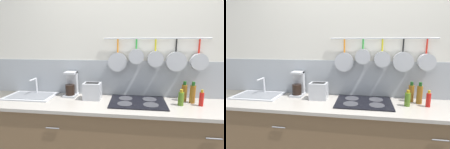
% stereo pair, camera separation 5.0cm
% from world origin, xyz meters
% --- Properties ---
extents(wall_back, '(7.20, 0.16, 2.60)m').
position_xyz_m(wall_back, '(0.00, 0.34, 1.27)').
color(wall_back, silver).
rests_on(wall_back, ground_plane).
extents(cabinet_base, '(3.07, 0.58, 0.85)m').
position_xyz_m(cabinet_base, '(0.00, -0.00, 0.42)').
color(cabinet_base, brown).
rests_on(cabinet_base, ground_plane).
extents(countertop, '(3.11, 0.60, 0.03)m').
position_xyz_m(countertop, '(0.00, 0.00, 0.87)').
color(countertop, '#A59E93').
rests_on(countertop, cabinet_base).
extents(sink_basin, '(0.58, 0.36, 0.21)m').
position_xyz_m(sink_basin, '(-1.22, 0.11, 0.90)').
color(sink_basin, '#B7BABF').
rests_on(sink_basin, countertop).
extents(coffee_maker, '(0.15, 0.18, 0.31)m').
position_xyz_m(coffee_maker, '(-0.74, 0.21, 1.01)').
color(coffee_maker, '#B7BABF').
rests_on(coffee_maker, countertop).
extents(toaster, '(0.22, 0.15, 0.20)m').
position_xyz_m(toaster, '(-0.45, 0.10, 0.98)').
color(toaster, '#B7BABF').
rests_on(toaster, countertop).
extents(cooktop, '(0.62, 0.45, 0.01)m').
position_xyz_m(cooktop, '(0.08, 0.06, 0.89)').
color(cooktop, black).
rests_on(cooktop, countertop).
extents(bottle_cooking_wine, '(0.06, 0.06, 0.17)m').
position_xyz_m(bottle_cooking_wine, '(0.54, 0.03, 0.96)').
color(bottle_cooking_wine, '#4C721E').
rests_on(bottle_cooking_wine, countertop).
extents(bottle_olive_oil, '(0.06, 0.06, 0.23)m').
position_xyz_m(bottle_olive_oil, '(0.61, 0.18, 0.98)').
color(bottle_olive_oil, '#8C5919').
rests_on(bottle_olive_oil, countertop).
extents(bottle_hot_sauce, '(0.06, 0.06, 0.24)m').
position_xyz_m(bottle_hot_sauce, '(0.69, 0.12, 0.99)').
color(bottle_hot_sauce, '#8C5919').
rests_on(bottle_hot_sauce, countertop).
extents(bottle_dish_soap, '(0.05, 0.05, 0.18)m').
position_xyz_m(bottle_dish_soap, '(0.75, 0.04, 0.96)').
color(bottle_dish_soap, red).
rests_on(bottle_dish_soap, countertop).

